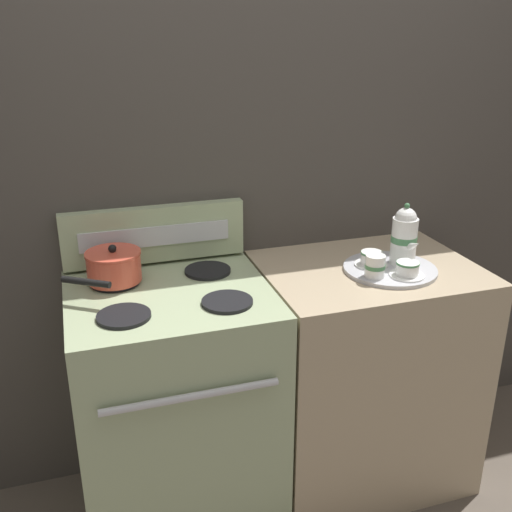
{
  "coord_description": "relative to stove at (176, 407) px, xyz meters",
  "views": [
    {
      "loc": [
        -0.67,
        -1.82,
        1.75
      ],
      "look_at": [
        -0.08,
        0.04,
        0.99
      ],
      "focal_mm": 42.0,
      "sensor_mm": 36.0,
      "label": 1
    }
  ],
  "objects": [
    {
      "name": "stove",
      "position": [
        0.0,
        0.0,
        0.0
      ],
      "size": [
        0.68,
        0.63,
        0.92
      ],
      "color": "#9EAD84",
      "rests_on": "ground"
    },
    {
      "name": "teacup_right",
      "position": [
        0.81,
        -0.14,
        0.49
      ],
      "size": [
        0.12,
        0.12,
        0.05
      ],
      "color": "white",
      "rests_on": "serving_tray"
    },
    {
      "name": "creamer_jug",
      "position": [
        0.7,
        -0.11,
        0.51
      ],
      "size": [
        0.07,
        0.07,
        0.08
      ],
      "color": "white",
      "rests_on": "serving_tray"
    },
    {
      "name": "wall_back",
      "position": [
        0.4,
        0.33,
        0.64
      ],
      "size": [
        6.0,
        0.05,
        2.2
      ],
      "color": "#423D38",
      "rests_on": "ground"
    },
    {
      "name": "saucepan",
      "position": [
        -0.17,
        0.13,
        0.52
      ],
      "size": [
        0.27,
        0.3,
        0.13
      ],
      "color": "#D14C38",
      "rests_on": "stove"
    },
    {
      "name": "control_panel",
      "position": [
        -0.0,
        0.28,
        0.57
      ],
      "size": [
        0.67,
        0.05,
        0.21
      ],
      "color": "#9EAD84",
      "rests_on": "stove"
    },
    {
      "name": "ground_plane",
      "position": [
        0.4,
        0.0,
        -0.46
      ],
      "size": [
        6.0,
        6.0,
        0.0
      ],
      "primitive_type": "plane",
      "color": "brown"
    },
    {
      "name": "serving_tray",
      "position": [
        0.8,
        -0.05,
        0.46
      ],
      "size": [
        0.34,
        0.34,
        0.01
      ],
      "color": "#B2B2B7",
      "rests_on": "side_counter"
    },
    {
      "name": "teacup_left",
      "position": [
        0.74,
        -0.02,
        0.49
      ],
      "size": [
        0.12,
        0.12,
        0.05
      ],
      "color": "white",
      "rests_on": "serving_tray"
    },
    {
      "name": "side_counter",
      "position": [
        0.75,
        0.0,
        -0.0
      ],
      "size": [
        0.79,
        0.6,
        0.91
      ],
      "color": "tan",
      "rests_on": "ground"
    },
    {
      "name": "teapot",
      "position": [
        0.86,
        -0.03,
        0.57
      ],
      "size": [
        0.09,
        0.15,
        0.23
      ],
      "color": "white",
      "rests_on": "serving_tray"
    }
  ]
}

